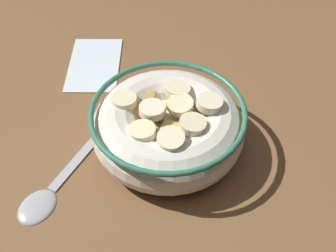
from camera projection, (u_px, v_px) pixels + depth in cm
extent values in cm
cube|color=brown|center=(168.00, 150.00, 48.67)|extent=(90.68, 90.68, 2.00)
cylinder|color=silver|center=(168.00, 143.00, 47.71)|extent=(8.88, 8.88, 0.60)
torus|color=silver|center=(168.00, 128.00, 45.95)|extent=(16.15, 16.15, 5.39)
torus|color=#337259|center=(168.00, 112.00, 44.19)|extent=(16.26, 16.26, 0.60)
cylinder|color=white|center=(168.00, 121.00, 45.19)|extent=(12.91, 12.91, 0.40)
cube|color=#B78947|center=(155.00, 115.00, 44.75)|extent=(1.81, 1.79, 0.80)
cube|color=#AD7F42|center=(192.00, 118.00, 44.68)|extent=(2.35, 2.35, 0.75)
cube|color=#B78947|center=(194.00, 94.00, 47.22)|extent=(1.90, 1.93, 0.82)
cube|color=tan|center=(133.00, 105.00, 46.14)|extent=(2.34, 2.33, 0.86)
cube|color=tan|center=(172.00, 89.00, 47.57)|extent=(2.38, 2.39, 0.87)
cube|color=#AD7F42|center=(147.00, 98.00, 46.57)|extent=(1.94, 1.92, 0.80)
cube|color=tan|center=(170.00, 130.00, 43.55)|extent=(1.91, 1.89, 0.79)
cube|color=#B78947|center=(141.00, 113.00, 45.15)|extent=(2.08, 2.06, 0.82)
cube|color=tan|center=(144.00, 152.00, 41.40)|extent=(1.95, 1.88, 0.96)
cube|color=tan|center=(172.00, 104.00, 46.16)|extent=(1.94, 1.97, 0.84)
cube|color=tan|center=(209.00, 139.00, 42.65)|extent=(2.17, 2.18, 0.76)
cube|color=tan|center=(149.00, 129.00, 43.70)|extent=(2.36, 2.36, 0.79)
cube|color=#AD7F42|center=(186.00, 128.00, 43.67)|extent=(2.38, 2.40, 0.94)
cylinder|color=#F4EABC|center=(171.00, 139.00, 41.06)|extent=(3.70, 3.65, 1.37)
cylinder|color=beige|center=(193.00, 124.00, 42.58)|extent=(2.81, 2.83, 1.19)
cylinder|color=beige|center=(123.00, 103.00, 44.93)|extent=(3.82, 3.81, 1.03)
cylinder|color=beige|center=(142.00, 132.00, 42.20)|extent=(3.81, 3.83, 1.07)
cylinder|color=#F9EFC6|center=(152.00, 110.00, 43.81)|extent=(3.82, 3.79, 1.02)
cylinder|color=beige|center=(180.00, 105.00, 44.63)|extent=(3.88, 3.82, 1.31)
cylinder|color=#F4EABC|center=(177.00, 90.00, 46.14)|extent=(2.78, 2.74, 1.24)
cylinder|color=#F9EFC6|center=(210.00, 103.00, 44.23)|extent=(3.03, 3.06, 1.21)
ellipsoid|color=#A5A5AD|center=(36.00, 205.00, 42.18)|extent=(4.82, 4.01, 0.80)
cube|color=#A5A5AD|center=(86.00, 150.00, 47.19)|extent=(11.90, 2.92, 0.36)
cube|color=silver|center=(94.00, 64.00, 57.16)|extent=(12.44, 9.68, 0.30)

